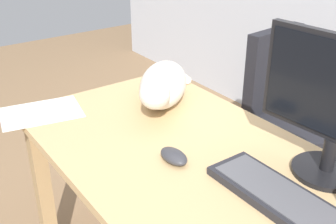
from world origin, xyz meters
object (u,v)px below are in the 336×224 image
object	(u,v)px
keyboard	(282,199)
cat	(163,85)
computer_mouse	(174,156)
office_chair	(288,140)

from	to	relation	value
keyboard	cat	distance (m)	0.71
computer_mouse	office_chair	bearing A→B (deg)	104.77
cat	keyboard	bearing A→B (deg)	-8.24
office_chair	computer_mouse	world-z (taller)	office_chair
office_chair	keyboard	size ratio (longest dim) A/B	2.13
office_chair	keyboard	world-z (taller)	office_chair
keyboard	computer_mouse	bearing A→B (deg)	-161.20
office_chair	cat	distance (m)	0.79
keyboard	computer_mouse	size ratio (longest dim) A/B	4.00
office_chair	keyboard	bearing A→B (deg)	-53.49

